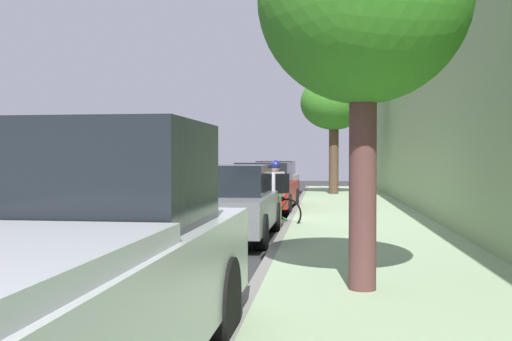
{
  "coord_description": "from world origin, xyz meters",
  "views": [
    {
      "loc": [
        2.64,
        -13.9,
        1.68
      ],
      "look_at": [
        1.1,
        -0.4,
        1.37
      ],
      "focal_mm": 41.25,
      "sensor_mm": 36.0,
      "label": 1
    }
  ],
  "objects_px": {
    "parked_sedan_tan_far": "(276,179)",
    "bicycle_at_curb": "(269,212)",
    "parked_sedan_grey_second": "(230,202)",
    "street_tree_mid_block": "(334,104)",
    "parked_pickup_silver_nearest": "(37,279)",
    "cyclist_with_backpack": "(277,188)",
    "street_tree_near_cyclist": "(363,2)",
    "parked_sedan_red_mid": "(265,188)"
  },
  "relations": [
    {
      "from": "parked_sedan_grey_second",
      "to": "street_tree_mid_block",
      "type": "bearing_deg",
      "value": 79.74
    },
    {
      "from": "parked_pickup_silver_nearest",
      "to": "bicycle_at_curb",
      "type": "xyz_separation_m",
      "value": [
        0.53,
        10.36,
        -0.52
      ]
    },
    {
      "from": "parked_sedan_grey_second",
      "to": "parked_sedan_tan_far",
      "type": "height_order",
      "value": "same"
    },
    {
      "from": "cyclist_with_backpack",
      "to": "bicycle_at_curb",
      "type": "bearing_deg",
      "value": 115.47
    },
    {
      "from": "cyclist_with_backpack",
      "to": "street_tree_mid_block",
      "type": "height_order",
      "value": "street_tree_mid_block"
    },
    {
      "from": "cyclist_with_backpack",
      "to": "street_tree_mid_block",
      "type": "distance_m",
      "value": 11.94
    },
    {
      "from": "parked_sedan_red_mid",
      "to": "bicycle_at_curb",
      "type": "height_order",
      "value": "parked_sedan_red_mid"
    },
    {
      "from": "parked_pickup_silver_nearest",
      "to": "parked_sedan_tan_far",
      "type": "bearing_deg",
      "value": 90.53
    },
    {
      "from": "parked_sedan_grey_second",
      "to": "street_tree_near_cyclist",
      "type": "bearing_deg",
      "value": -64.78
    },
    {
      "from": "bicycle_at_curb",
      "to": "street_tree_mid_block",
      "type": "xyz_separation_m",
      "value": [
        1.73,
        11.0,
        3.53
      ]
    },
    {
      "from": "street_tree_mid_block",
      "to": "cyclist_with_backpack",
      "type": "bearing_deg",
      "value": -97.51
    },
    {
      "from": "parked_sedan_grey_second",
      "to": "parked_sedan_red_mid",
      "type": "xyz_separation_m",
      "value": [
        0.15,
        5.92,
        0.0
      ]
    },
    {
      "from": "parked_sedan_grey_second",
      "to": "street_tree_near_cyclist",
      "type": "relative_size",
      "value": 0.97
    },
    {
      "from": "parked_sedan_tan_far",
      "to": "parked_sedan_grey_second",
      "type": "bearing_deg",
      "value": -89.53
    },
    {
      "from": "parked_pickup_silver_nearest",
      "to": "cyclist_with_backpack",
      "type": "height_order",
      "value": "parked_pickup_silver_nearest"
    },
    {
      "from": "bicycle_at_curb",
      "to": "parked_sedan_grey_second",
      "type": "bearing_deg",
      "value": -107.14
    },
    {
      "from": "parked_pickup_silver_nearest",
      "to": "parked_sedan_grey_second",
      "type": "distance_m",
      "value": 8.34
    },
    {
      "from": "parked_pickup_silver_nearest",
      "to": "cyclist_with_backpack",
      "type": "bearing_deg",
      "value": 85.63
    },
    {
      "from": "bicycle_at_curb",
      "to": "street_tree_near_cyclist",
      "type": "relative_size",
      "value": 0.35
    },
    {
      "from": "parked_sedan_tan_far",
      "to": "cyclist_with_backpack",
      "type": "xyz_separation_m",
      "value": [
        0.96,
        -11.96,
        0.22
      ]
    },
    {
      "from": "parked_sedan_red_mid",
      "to": "street_tree_mid_block",
      "type": "height_order",
      "value": "street_tree_mid_block"
    },
    {
      "from": "street_tree_mid_block",
      "to": "parked_pickup_silver_nearest",
      "type": "bearing_deg",
      "value": -96.06
    },
    {
      "from": "parked_pickup_silver_nearest",
      "to": "street_tree_mid_block",
      "type": "relative_size",
      "value": 1.08
    },
    {
      "from": "bicycle_at_curb",
      "to": "street_tree_mid_block",
      "type": "height_order",
      "value": "street_tree_mid_block"
    },
    {
      "from": "parked_pickup_silver_nearest",
      "to": "parked_sedan_tan_far",
      "type": "xyz_separation_m",
      "value": [
        -0.2,
        21.85,
        -0.15
      ]
    },
    {
      "from": "cyclist_with_backpack",
      "to": "parked_sedan_grey_second",
      "type": "bearing_deg",
      "value": -118.53
    },
    {
      "from": "street_tree_mid_block",
      "to": "parked_sedan_red_mid",
      "type": "bearing_deg",
      "value": -107.29
    },
    {
      "from": "parked_pickup_silver_nearest",
      "to": "cyclist_with_backpack",
      "type": "relative_size",
      "value": 3.31
    },
    {
      "from": "parked_sedan_tan_far",
      "to": "street_tree_near_cyclist",
      "type": "xyz_separation_m",
      "value": [
        2.47,
        -18.52,
        2.71
      ]
    },
    {
      "from": "parked_sedan_tan_far",
      "to": "bicycle_at_curb",
      "type": "bearing_deg",
      "value": -86.35
    },
    {
      "from": "street_tree_near_cyclist",
      "to": "street_tree_mid_block",
      "type": "relative_size",
      "value": 0.92
    },
    {
      "from": "parked_pickup_silver_nearest",
      "to": "parked_sedan_tan_far",
      "type": "height_order",
      "value": "parked_pickup_silver_nearest"
    },
    {
      "from": "cyclist_with_backpack",
      "to": "parked_sedan_red_mid",
      "type": "bearing_deg",
      "value": 99.1
    },
    {
      "from": "parked_sedan_grey_second",
      "to": "street_tree_near_cyclist",
      "type": "xyz_separation_m",
      "value": [
        2.36,
        -5.01,
        2.71
      ]
    },
    {
      "from": "parked_pickup_silver_nearest",
      "to": "street_tree_near_cyclist",
      "type": "bearing_deg",
      "value": 55.75
    },
    {
      "from": "parked_pickup_silver_nearest",
      "to": "bicycle_at_curb",
      "type": "relative_size",
      "value": 3.3
    },
    {
      "from": "street_tree_mid_block",
      "to": "parked_sedan_grey_second",
      "type": "bearing_deg",
      "value": -100.26
    },
    {
      "from": "street_tree_near_cyclist",
      "to": "parked_sedan_grey_second",
      "type": "bearing_deg",
      "value": 115.22
    },
    {
      "from": "cyclist_with_backpack",
      "to": "street_tree_near_cyclist",
      "type": "relative_size",
      "value": 0.35
    },
    {
      "from": "street_tree_near_cyclist",
      "to": "street_tree_mid_block",
      "type": "bearing_deg",
      "value": 90.0
    },
    {
      "from": "cyclist_with_backpack",
      "to": "street_tree_near_cyclist",
      "type": "height_order",
      "value": "street_tree_near_cyclist"
    },
    {
      "from": "parked_sedan_red_mid",
      "to": "bicycle_at_curb",
      "type": "relative_size",
      "value": 2.75
    }
  ]
}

